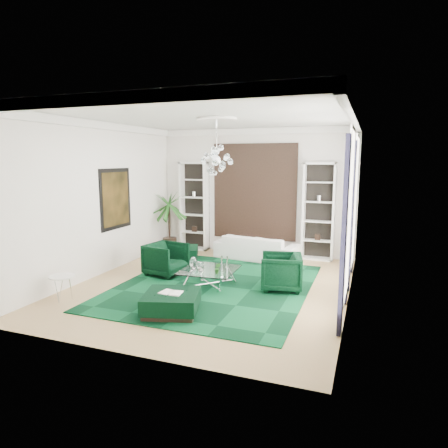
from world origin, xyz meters
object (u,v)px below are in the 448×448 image
at_px(armchair_left, 166,259).
at_px(ottoman_front, 172,303).
at_px(sofa, 257,248).
at_px(palm, 169,213).
at_px(armchair_right, 281,272).
at_px(ottoman_side, 182,254).
at_px(side_table, 63,288).
at_px(coffee_table, 209,278).

distance_m(armchair_left, ottoman_front, 2.59).
xyz_separation_m(sofa, palm, (-2.95, 0.21, 0.85)).
relative_size(armchair_left, ottoman_front, 0.89).
bearing_deg(armchair_right, sofa, -165.66).
bearing_deg(ottoman_front, ottoman_side, 113.47).
relative_size(armchair_left, palm, 0.37).
bearing_deg(side_table, ottoman_front, 2.81).
relative_size(armchair_right, ottoman_front, 0.89).
bearing_deg(coffee_table, ottoman_side, 130.74).
bearing_deg(sofa, ottoman_side, 33.65).
distance_m(armchair_right, palm, 5.03).
bearing_deg(armchair_left, sofa, -26.21).
xyz_separation_m(ottoman_side, ottoman_front, (1.57, -3.61, 0.00)).
bearing_deg(palm, armchair_left, -63.93).
xyz_separation_m(armchair_left, armchair_right, (2.95, -0.12, 0.00)).
distance_m(sofa, armchair_left, 2.89).
xyz_separation_m(sofa, armchair_right, (1.24, -2.45, 0.06)).
bearing_deg(armchair_left, coffee_table, -99.93).
relative_size(armchair_left, side_table, 1.72).
bearing_deg(armchair_right, palm, -134.96).
relative_size(ottoman_side, side_table, 1.73).
xyz_separation_m(armchair_right, side_table, (-4.10, -2.21, -0.16)).
xyz_separation_m(ottoman_front, palm, (-2.56, 4.76, 1.00)).
bearing_deg(coffee_table, armchair_right, 13.55).
height_order(armchair_left, side_table, armchair_left).
bearing_deg(sofa, ottoman_front, 93.19).
bearing_deg(armchair_right, armchair_left, -104.98).
xyz_separation_m(armchair_right, ottoman_side, (-3.21, 1.51, -0.21)).
relative_size(ottoman_side, ottoman_front, 0.90).
distance_m(armchair_right, ottoman_side, 3.55).
relative_size(coffee_table, ottoman_side, 1.33).
height_order(armchair_left, coffee_table, armchair_left).
bearing_deg(armchair_right, side_table, -74.17).
xyz_separation_m(ottoman_side, palm, (-0.99, 1.15, 1.00)).
xyz_separation_m(armchair_left, ottoman_side, (-0.25, 1.39, -0.21)).
xyz_separation_m(sofa, side_table, (-2.85, -4.66, -0.10)).
bearing_deg(coffee_table, side_table, -143.95).
bearing_deg(sofa, armchair_right, 125.07).
height_order(armchair_right, palm, palm).
xyz_separation_m(sofa, ottoman_front, (-0.40, -4.54, -0.15)).
relative_size(coffee_table, side_table, 2.31).
xyz_separation_m(coffee_table, side_table, (-2.52, -1.84, 0.04)).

